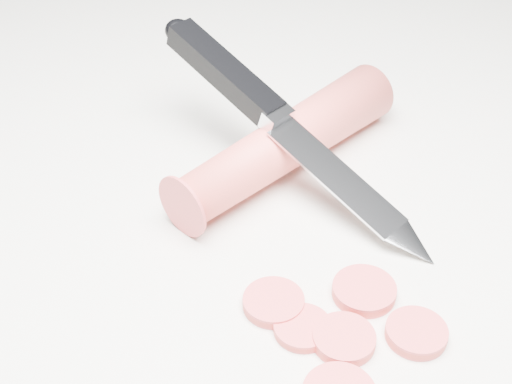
{
  "coord_description": "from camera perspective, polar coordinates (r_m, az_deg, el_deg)",
  "views": [
    {
      "loc": [
        -0.02,
        -0.28,
        0.3
      ],
      "look_at": [
        -0.03,
        0.06,
        0.02
      ],
      "focal_mm": 50.0,
      "sensor_mm": 36.0,
      "label": 1
    }
  ],
  "objects": [
    {
      "name": "ground",
      "position": [
        0.41,
        3.88,
        -7.23
      ],
      "size": [
        2.4,
        2.4,
        0.0
      ],
      "primitive_type": "plane",
      "color": "silver",
      "rests_on": "ground"
    },
    {
      "name": "carrot",
      "position": [
        0.48,
        2.46,
        3.98
      ],
      "size": [
        0.15,
        0.16,
        0.04
      ],
      "primitive_type": "cylinder",
      "rotation": [
        1.57,
        0.0,
        -0.76
      ],
      "color": "#E14640",
      "rests_on": "ground"
    },
    {
      "name": "carrot_slice_1",
      "position": [
        0.38,
        7.06,
        -11.61
      ],
      "size": [
        0.03,
        0.03,
        0.01
      ],
      "primitive_type": "cylinder",
      "color": "#D43C40",
      "rests_on": "ground"
    },
    {
      "name": "carrot_slice_2",
      "position": [
        0.41,
        8.65,
        -7.82
      ],
      "size": [
        0.04,
        0.04,
        0.01
      ],
      "primitive_type": "cylinder",
      "color": "#D43C40",
      "rests_on": "ground"
    },
    {
      "name": "carrot_slice_3",
      "position": [
        0.39,
        3.75,
        -10.79
      ],
      "size": [
        0.03,
        0.03,
        0.01
      ],
      "primitive_type": "cylinder",
      "color": "#D43C40",
      "rests_on": "ground"
    },
    {
      "name": "carrot_slice_4",
      "position": [
        0.39,
        12.71,
        -10.94
      ],
      "size": [
        0.03,
        0.03,
        0.01
      ],
      "primitive_type": "cylinder",
      "color": "#D43C40",
      "rests_on": "ground"
    },
    {
      "name": "carrot_slice_5",
      "position": [
        0.4,
        1.41,
        -8.82
      ],
      "size": [
        0.03,
        0.03,
        0.01
      ],
      "primitive_type": "cylinder",
      "color": "#D43C40",
      "rests_on": "ground"
    },
    {
      "name": "kitchen_knife",
      "position": [
        0.46,
        2.88,
        5.15
      ],
      "size": [
        0.19,
        0.18,
        0.08
      ],
      "primitive_type": null,
      "color": "silver",
      "rests_on": "ground"
    }
  ]
}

